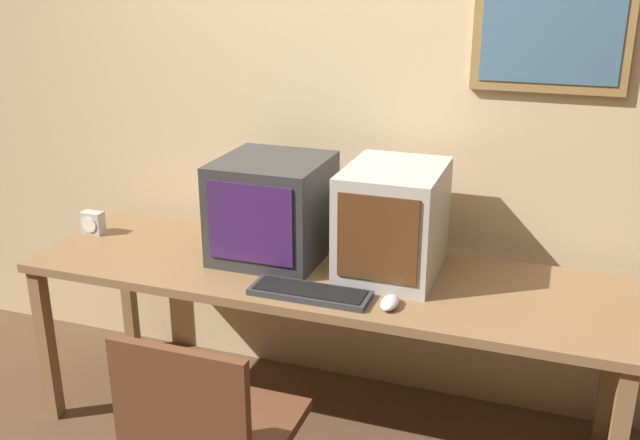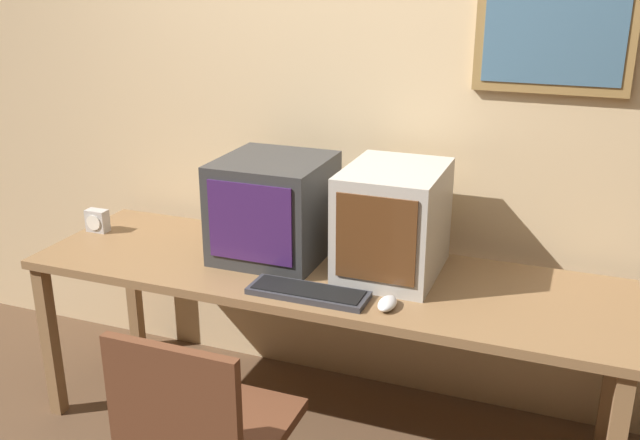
{
  "view_description": "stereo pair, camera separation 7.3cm",
  "coord_description": "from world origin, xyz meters",
  "px_view_note": "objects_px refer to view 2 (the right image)",
  "views": [
    {
      "loc": [
        0.86,
        -1.74,
        1.88
      ],
      "look_at": [
        0.0,
        0.7,
        0.95
      ],
      "focal_mm": 40.0,
      "sensor_mm": 36.0,
      "label": 1
    },
    {
      "loc": [
        0.93,
        -1.72,
        1.88
      ],
      "look_at": [
        0.0,
        0.7,
        0.95
      ],
      "focal_mm": 40.0,
      "sensor_mm": 36.0,
      "label": 2
    }
  ],
  "objects_px": {
    "monitor_left": "(274,208)",
    "desk_clock": "(97,221)",
    "keyboard_main": "(308,292)",
    "mouse_near_keyboard": "(387,303)",
    "monitor_right": "(393,221)"
  },
  "relations": [
    {
      "from": "monitor_left",
      "to": "desk_clock",
      "type": "distance_m",
      "value": 0.88
    },
    {
      "from": "keyboard_main",
      "to": "desk_clock",
      "type": "distance_m",
      "value": 1.18
    },
    {
      "from": "monitor_left",
      "to": "desk_clock",
      "type": "xyz_separation_m",
      "value": [
        -0.87,
        -0.04,
        -0.16
      ]
    },
    {
      "from": "monitor_left",
      "to": "desk_clock",
      "type": "relative_size",
      "value": 4.46
    },
    {
      "from": "keyboard_main",
      "to": "desk_clock",
      "type": "relative_size",
      "value": 4.4
    },
    {
      "from": "mouse_near_keyboard",
      "to": "desk_clock",
      "type": "xyz_separation_m",
      "value": [
        -1.44,
        0.27,
        0.03
      ]
    },
    {
      "from": "desk_clock",
      "to": "keyboard_main",
      "type": "bearing_deg",
      "value": -13.73
    },
    {
      "from": "monitor_left",
      "to": "desk_clock",
      "type": "height_order",
      "value": "monitor_left"
    },
    {
      "from": "mouse_near_keyboard",
      "to": "desk_clock",
      "type": "bearing_deg",
      "value": 169.29
    },
    {
      "from": "monitor_left",
      "to": "keyboard_main",
      "type": "xyz_separation_m",
      "value": [
        0.28,
        -0.32,
        -0.19
      ]
    },
    {
      "from": "keyboard_main",
      "to": "monitor_right",
      "type": "bearing_deg",
      "value": 54.79
    },
    {
      "from": "keyboard_main",
      "to": "mouse_near_keyboard",
      "type": "distance_m",
      "value": 0.3
    },
    {
      "from": "monitor_right",
      "to": "desk_clock",
      "type": "distance_m",
      "value": 1.38
    },
    {
      "from": "monitor_right",
      "to": "keyboard_main",
      "type": "height_order",
      "value": "monitor_right"
    },
    {
      "from": "keyboard_main",
      "to": "desk_clock",
      "type": "bearing_deg",
      "value": 166.27
    }
  ]
}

